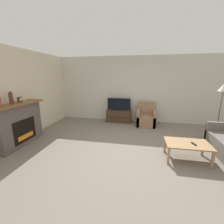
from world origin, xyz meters
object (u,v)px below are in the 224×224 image
at_px(mantel_vase_centre_left, 11,98).
at_px(floor_lamp, 223,93).
at_px(armchair, 146,118).
at_px(remote, 194,144).
at_px(tv_stand, 119,116).
at_px(tv, 119,105).
at_px(mantel_clock, 20,100).
at_px(fireplace, 18,124).
at_px(coffee_table, 187,145).

distance_m(mantel_vase_centre_left, floor_lamp, 5.81).
xyz_separation_m(armchair, remote, (0.98, -2.46, 0.14)).
bearing_deg(remote, tv_stand, 106.79).
height_order(tv, armchair, tv).
bearing_deg(mantel_clock, fireplace, -96.53).
relative_size(fireplace, mantel_vase_centre_left, 4.64).
bearing_deg(armchair, fireplace, -145.29).
relative_size(mantel_vase_centre_left, mantel_clock, 2.23).
bearing_deg(fireplace, floor_lamp, 14.21).
bearing_deg(tv, floor_lamp, -21.32).
bearing_deg(fireplace, remote, -0.04).
distance_m(mantel_vase_centre_left, tv_stand, 3.85).
xyz_separation_m(tv, coffee_table, (1.98, -2.63, -0.37)).
bearing_deg(floor_lamp, mantel_clock, -167.25).
xyz_separation_m(fireplace, mantel_vase_centre_left, (0.02, -0.12, 0.75)).
distance_m(armchair, floor_lamp, 2.58).
distance_m(armchair, coffee_table, 2.57).
bearing_deg(remote, fireplace, 158.65).
height_order(fireplace, floor_lamp, floor_lamp).
distance_m(fireplace, armchair, 4.33).
height_order(mantel_clock, coffee_table, mantel_clock).
relative_size(coffee_table, remote, 6.24).
distance_m(fireplace, mantel_clock, 0.68).
bearing_deg(floor_lamp, coffee_table, -130.97).
height_order(fireplace, remote, fireplace).
height_order(tv_stand, armchair, armchair).
xyz_separation_m(fireplace, tv, (2.44, 2.67, 0.13)).
distance_m(coffee_table, floor_lamp, 2.12).
distance_m(tv_stand, floor_lamp, 3.62).
xyz_separation_m(tv_stand, armchair, (1.11, -0.21, 0.04)).
bearing_deg(coffee_table, floor_lamp, 49.03).
relative_size(tv_stand, tv, 1.05).
bearing_deg(floor_lamp, armchair, 153.43).
bearing_deg(armchair, mantel_clock, -146.89).
xyz_separation_m(coffee_table, floor_lamp, (1.20, 1.38, 1.07)).
bearing_deg(floor_lamp, tv_stand, 158.65).
distance_m(tv, armchair, 1.22).
height_order(mantel_vase_centre_left, remote, mantel_vase_centre_left).
bearing_deg(fireplace, tv, 47.55).
xyz_separation_m(tv_stand, floor_lamp, (3.18, -1.24, 1.18)).
xyz_separation_m(mantel_vase_centre_left, remote, (4.51, 0.11, -0.93)).
bearing_deg(mantel_clock, armchair, 33.11).
height_order(mantel_vase_centre_left, armchair, mantel_vase_centre_left).
distance_m(mantel_clock, armchair, 4.33).
relative_size(tv_stand, armchair, 1.14).
bearing_deg(coffee_table, remote, -20.12).
bearing_deg(tv_stand, mantel_vase_centre_left, -131.02).
relative_size(tv_stand, coffee_table, 1.05).
distance_m(fireplace, floor_lamp, 5.86).
distance_m(mantel_clock, coffee_table, 4.49).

